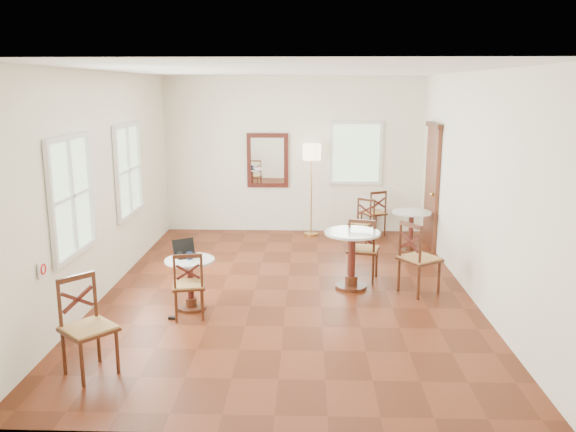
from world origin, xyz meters
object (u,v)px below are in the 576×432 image
at_px(cafe_table_mid, 352,253).
at_px(chair_back_b, 362,223).
at_px(cafe_table_near, 190,278).
at_px(power_adapter, 172,318).
at_px(water_glass, 179,255).
at_px(chair_back_a, 374,213).
at_px(laptop, 185,252).
at_px(cafe_table_back, 411,227).
at_px(mouse, 188,256).
at_px(chair_near_a, 188,285).
at_px(chair_mid_b, 418,258).
at_px(chair_near_b, 87,327).
at_px(floor_lamp, 312,158).
at_px(chair_mid_a, 363,249).
at_px(navy_mug, 190,256).

xyz_separation_m(cafe_table_mid, chair_back_b, (0.36, 2.30, -0.09)).
xyz_separation_m(cafe_table_near, power_adapter, (-0.17, -0.36, -0.39)).
xyz_separation_m(cafe_table_near, water_glass, (-0.13, -0.00, 0.30)).
height_order(chair_back_a, power_adapter, chair_back_a).
distance_m(cafe_table_mid, laptop, 2.32).
xyz_separation_m(cafe_table_back, mouse, (-3.32, -2.72, 0.24)).
xyz_separation_m(cafe_table_back, chair_near_a, (-3.24, -3.08, -0.02)).
distance_m(chair_mid_b, chair_back_a, 3.29).
height_order(chair_near_b, chair_back_a, chair_near_b).
bearing_deg(chair_near_b, laptop, 24.65).
bearing_deg(floor_lamp, chair_back_a, 2.59).
relative_size(chair_back_a, laptop, 2.33).
height_order(chair_mid_a, laptop, chair_mid_a).
height_order(chair_mid_b, floor_lamp, floor_lamp).
bearing_deg(chair_near_a, chair_back_a, -135.13).
bearing_deg(cafe_table_back, cafe_table_near, -139.49).
height_order(cafe_table_mid, water_glass, cafe_table_mid).
xyz_separation_m(chair_near_a, floor_lamp, (1.53, 4.18, 1.06)).
bearing_deg(floor_lamp, chair_near_b, -111.59).
relative_size(chair_back_a, mouse, 9.07).
bearing_deg(chair_mid_b, laptop, 65.50).
bearing_deg(power_adapter, chair_mid_a, 32.61).
bearing_deg(floor_lamp, cafe_table_near, -111.85).
relative_size(laptop, mouse, 3.90).
xyz_separation_m(cafe_table_mid, mouse, (-2.16, -0.79, 0.17)).
distance_m(chair_mid_a, power_adapter, 2.97).
bearing_deg(chair_near_a, floor_lamp, -122.37).
bearing_deg(navy_mug, chair_mid_b, 12.69).
distance_m(cafe_table_near, chair_mid_a, 2.61).
bearing_deg(floor_lamp, mouse, -112.76).
bearing_deg(chair_mid_a, chair_mid_b, 156.24).
relative_size(chair_back_b, power_adapter, 9.71).
xyz_separation_m(cafe_table_near, chair_mid_b, (3.01, 0.68, 0.09)).
bearing_deg(laptop, chair_back_b, 15.60).
bearing_deg(power_adapter, navy_mug, 63.87).
relative_size(cafe_table_back, chair_mid_a, 0.75).
relative_size(mouse, navy_mug, 0.84).
bearing_deg(water_glass, chair_mid_a, 26.79).
height_order(cafe_table_near, power_adapter, cafe_table_near).
height_order(cafe_table_mid, power_adapter, cafe_table_mid).
height_order(cafe_table_mid, chair_back_a, chair_back_a).
bearing_deg(floor_lamp, chair_mid_a, -74.53).
relative_size(chair_near_a, mouse, 8.84).
bearing_deg(chair_near_a, laptop, -87.40).
xyz_separation_m(floor_lamp, water_glass, (-1.69, -3.90, -0.78)).
distance_m(cafe_table_back, chair_near_b, 6.02).
relative_size(chair_near_a, laptop, 2.27).
bearing_deg(mouse, chair_near_b, -128.70).
bearing_deg(navy_mug, floor_lamp, 68.20).
bearing_deg(navy_mug, cafe_table_mid, 22.37).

